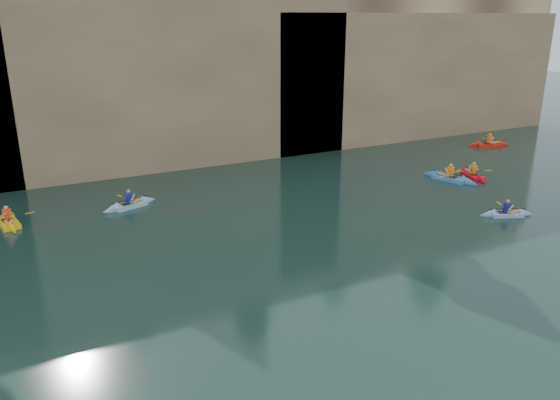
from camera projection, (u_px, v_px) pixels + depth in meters
name	position (u px, v px, depth m)	size (l,w,h in m)	color
ground	(343.00, 358.00, 15.46)	(160.00, 160.00, 0.00)	black
cliff	(113.00, 64.00, 38.83)	(70.00, 16.00, 12.00)	tan
cliff_slab_center	(171.00, 76.00, 33.55)	(24.00, 2.40, 11.40)	#9A7B5D
cliff_slab_east	(422.00, 74.00, 42.46)	(26.00, 2.40, 9.84)	#9A7B5D
sea_cave_center	(78.00, 154.00, 31.72)	(3.50, 1.00, 3.20)	black
sea_cave_east	(290.00, 123.00, 37.57)	(5.00, 1.00, 4.50)	black
kayaker_ltblue_near	(506.00, 214.00, 26.43)	(2.72, 1.98, 1.05)	#7CA2D1
kayaker_red_far	(473.00, 175.00, 32.77)	(2.23, 3.26, 1.18)	red
kayaker_yellow	(8.00, 223.00, 25.23)	(2.36, 3.02, 1.21)	yellow
kayaker_ltblue_mid	(130.00, 205.00, 27.65)	(3.12, 2.21, 1.16)	#8BC1E9
kayaker_blue_east	(450.00, 178.00, 32.18)	(2.40, 3.63, 1.27)	#387DC0
kayaker_extra_east	(489.00, 144.00, 40.65)	(3.28, 2.27, 1.24)	red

